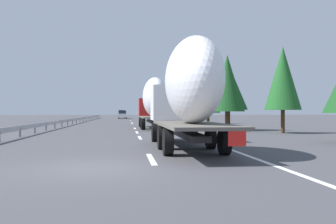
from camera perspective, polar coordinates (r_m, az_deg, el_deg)
The scene contains 21 objects.
ground_plane at distance 51.31m, azimuth -7.42°, elevation -1.79°, with size 260.00×260.00×0.00m, color #424247.
lane_stripe_0 at distance 13.41m, azimuth -2.54°, elevation -7.11°, with size 3.20×0.20×0.01m, color white.
lane_stripe_1 at distance 24.26m, azimuth -4.29°, elevation -3.88°, with size 3.20×0.20×0.01m, color white.
lane_stripe_2 at distance 30.43m, azimuth -4.72°, elevation -3.08°, with size 3.20×0.20×0.01m, color white.
lane_stripe_3 at distance 37.60m, azimuth -5.05°, elevation -2.47°, with size 3.20×0.20×0.01m, color white.
lane_stripe_4 at distance 51.48m, azimuth -5.42°, elevation -1.78°, with size 3.20×0.20×0.01m, color white.
lane_stripe_5 at distance 57.03m, azimuth -5.51°, elevation -1.60°, with size 3.20×0.20×0.01m, color white.
lane_stripe_6 at distance 69.86m, azimuth -5.68°, elevation -1.29°, with size 3.20×0.20×0.01m, color white.
lane_stripe_7 at distance 78.87m, azimuth -5.76°, elevation -1.13°, with size 3.20×0.20×0.01m, color white.
lane_stripe_8 at distance 78.49m, azimuth -5.76°, elevation -1.14°, with size 3.20×0.20×0.01m, color white.
edge_line_right at distance 56.49m, azimuth -1.75°, elevation -1.61°, with size 110.00×0.20×0.01m, color white.
truck_lead at distance 36.55m, azimuth -2.18°, elevation 1.70°, with size 12.89×2.55×4.87m.
truck_trailing at distance 16.51m, azimuth 3.01°, elevation 3.14°, with size 12.04×2.55×4.66m.
car_silver_hatch at distance 96.48m, azimuth -7.02°, elevation -0.33°, with size 4.48×1.74×1.99m.
car_white_van at distance 87.33m, azimuth -6.90°, elevation -0.39°, with size 4.20×1.90×1.89m.
road_sign at distance 54.90m, azimuth -0.35°, elevation 0.47°, with size 0.10×0.90×2.95m.
tree_0 at distance 33.46m, azimuth 8.95°, elevation 4.30°, with size 3.06×3.06×6.63m.
tree_1 at distance 51.73m, azimuth 6.09°, elevation 2.56°, with size 3.25×3.25×6.35m.
tree_2 at distance 30.64m, azimuth 16.97°, elevation 4.89°, with size 2.81×2.81×6.72m.
tree_4 at distance 34.82m, azimuth 9.17°, elevation 3.73°, with size 3.43×3.43×5.96m.
guardrail_median at distance 54.73m, azimuth -13.66°, elevation -1.07°, with size 94.00×0.10×0.76m.
Camera 1 is at (-11.28, -0.90, 1.68)m, focal length 40.32 mm.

